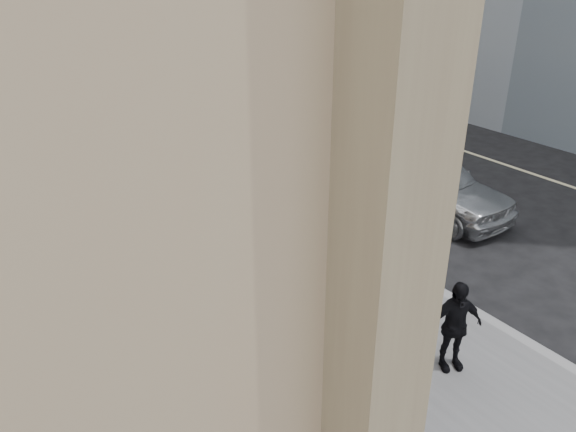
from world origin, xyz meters
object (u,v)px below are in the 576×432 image
at_px(mounted_horse_left, 249,236).
at_px(car_silver, 429,182).
at_px(pedestrian, 454,326).
at_px(mounted_horse_right, 345,262).
at_px(car_grey, 290,72).

bearing_deg(mounted_horse_left, car_silver, 177.03).
height_order(mounted_horse_left, pedestrian, mounted_horse_left).
bearing_deg(mounted_horse_right, mounted_horse_left, -81.26).
bearing_deg(mounted_horse_right, car_grey, -139.79).
bearing_deg(mounted_horse_left, pedestrian, 99.72).
height_order(pedestrian, car_grey, pedestrian).
height_order(mounted_horse_left, mounted_horse_right, mounted_horse_left).
height_order(mounted_horse_left, car_grey, mounted_horse_left).
relative_size(mounted_horse_left, mounted_horse_right, 1.06).
distance_m(mounted_horse_left, pedestrian, 4.35).
distance_m(mounted_horse_right, pedestrian, 2.26).
xyz_separation_m(car_silver, car_grey, (5.77, 15.07, -0.10)).
distance_m(mounted_horse_right, car_silver, 5.87).
height_order(car_silver, car_grey, car_silver).
bearing_deg(car_silver, mounted_horse_right, -155.01).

